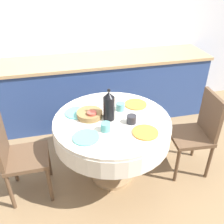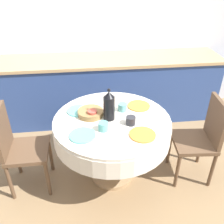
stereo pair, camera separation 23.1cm
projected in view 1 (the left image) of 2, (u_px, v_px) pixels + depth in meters
The scene contains 16 objects.
ground_plane at pixel (112, 175), 2.75m from camera, with size 12.00×12.00×0.00m, color #8E704C.
wall_back at pixel (85, 22), 3.34m from camera, with size 7.00×0.05×2.60m.
kitchen_counter at pixel (92, 90), 3.51m from camera, with size 3.24×0.64×0.90m.
dining_table at pixel (112, 130), 2.42m from camera, with size 1.12×1.12×0.74m.
chair_left at pixel (198, 130), 2.59m from camera, with size 0.43×0.43×0.91m.
chair_right at pixel (17, 153), 2.29m from camera, with size 0.41×0.41×0.91m.
plate_near_left at pixel (86, 137), 2.11m from camera, with size 0.23×0.23×0.01m, color #60BCB7.
cup_near_left at pixel (106, 127), 2.18m from camera, with size 0.09×0.09×0.08m, color #5BA39E.
plate_near_right at pixel (145, 132), 2.17m from camera, with size 0.23×0.23×0.01m, color orange.
cup_near_right at pixel (132, 119), 2.28m from camera, with size 0.09×0.09×0.08m, color #28282D.
plate_far_left at pixel (77, 113), 2.44m from camera, with size 0.23×0.23×0.01m, color #60BCB7.
cup_far_left at pixel (92, 115), 2.34m from camera, with size 0.09×0.09×0.08m, color #CC4C3D.
plate_far_right at pixel (136, 104), 2.58m from camera, with size 0.23×0.23×0.01m, color orange.
cup_far_right at pixel (120, 107), 2.48m from camera, with size 0.09×0.09×0.08m, color #5BA39E.
coffee_carafe at pixel (109, 106), 2.29m from camera, with size 0.11×0.11×0.32m.
bread_basket at pixel (90, 114), 2.38m from camera, with size 0.25×0.25×0.05m, color olive.
Camera 1 is at (-0.45, -1.91, 2.04)m, focal length 40.00 mm.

